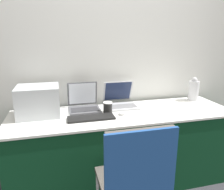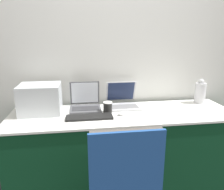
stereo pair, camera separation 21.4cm
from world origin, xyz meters
TOP-DOWN VIEW (x-y plane):
  - wall_back at (0.00, 0.75)m, footprint 8.00×0.05m
  - table at (0.00, 0.33)m, footprint 2.24×0.68m
  - printer at (-0.81, 0.45)m, footprint 0.39×0.32m
  - laptop_left at (-0.37, 0.53)m, footprint 0.31×0.30m
  - laptop_right at (0.03, 0.55)m, footprint 0.33×0.35m
  - external_keyboard at (-0.34, 0.23)m, footprint 0.43×0.15m
  - coffee_cup at (-0.15, 0.37)m, footprint 0.09×0.09m
  - mouse at (-0.04, 0.26)m, footprint 0.07×0.05m
  - metal_pitcher at (0.93, 0.54)m, footprint 0.12×0.12m
  - chair at (-0.15, -0.42)m, footprint 0.47×0.45m

SIDE VIEW (x-z plane):
  - table at x=0.00m, z-range 0.00..0.77m
  - chair at x=-0.15m, z-range 0.11..1.08m
  - external_keyboard at x=-0.34m, z-range 0.77..0.79m
  - mouse at x=-0.04m, z-range 0.77..0.80m
  - coffee_cup at x=-0.15m, z-range 0.77..0.88m
  - laptop_right at x=0.03m, z-range 0.70..0.95m
  - laptop_left at x=-0.37m, z-range 0.69..0.96m
  - metal_pitcher at x=0.93m, z-range 0.76..1.03m
  - printer at x=-0.81m, z-range 0.78..1.07m
  - wall_back at x=0.00m, z-range 0.00..2.60m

